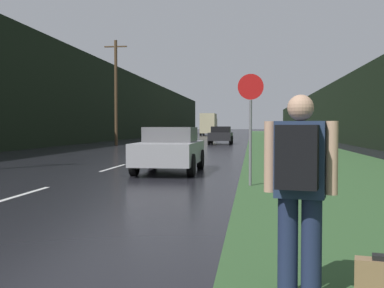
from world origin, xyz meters
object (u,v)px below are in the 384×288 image
Objects in this scene: stop_sign at (251,119)px; car_passing_near at (170,149)px; delivery_truck at (209,124)px; car_passing_far at (221,135)px; hitchhiker_with_backpack at (299,184)px; suitcase at (382,282)px.

stop_sign is 4.33m from car_passing_near.
delivery_truck is (-7.05, 67.58, 0.26)m from stop_sign.
stop_sign is 0.62× the size of car_passing_far.
stop_sign is at bearing 105.65° from hitchhiker_with_backpack.
suitcase is 0.10× the size of car_passing_far.
suitcase is (0.66, 0.04, -0.79)m from hitchhiker_with_backpack.
hitchhiker_with_backpack is 75.71m from delivery_truck.
suitcase is 11.69m from car_passing_near.
delivery_truck is at bearing 108.23° from hitchhiker_with_backpack.
stop_sign is at bearing 127.04° from car_passing_near.
hitchhiker_with_backpack is at bearing -86.91° from stop_sign.
car_passing_near is 0.93× the size of car_passing_far.
stop_sign is 1.60× the size of hitchhiker_with_backpack.
car_passing_far is (-2.97, 36.29, -0.23)m from hitchhiker_with_backpack.
delivery_truck is at bearing 108.73° from suitcase.
car_passing_far is 39.32m from delivery_truck.
delivery_truck reaches higher than car_passing_far.
suitcase is at bearing -83.84° from delivery_truck.
stop_sign is 7.92m from suitcase.
hitchhiker_with_backpack is 36.41m from car_passing_far.
car_passing_near is (-2.97, 11.13, -0.25)m from hitchhiker_with_backpack.
hitchhiker_with_backpack is 3.86× the size of suitcase.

